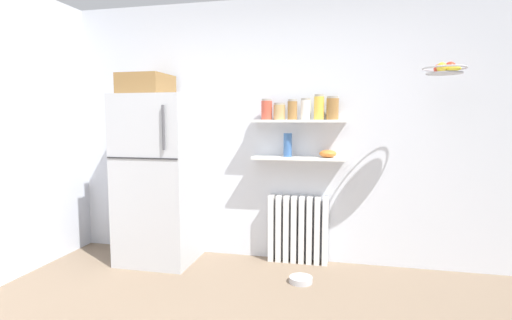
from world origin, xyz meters
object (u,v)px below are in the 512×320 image
Objects in this scene: storage_jar_2 at (292,110)px; shelf_bowl at (328,154)px; storage_jar_1 at (279,111)px; vase at (288,145)px; refrigerator at (158,174)px; storage_jar_3 at (306,109)px; storage_jar_0 at (267,109)px; hanging_fruit_basket at (445,69)px; radiator at (298,229)px; storage_jar_5 at (333,108)px; storage_jar_4 at (319,107)px; pet_food_bowl at (301,280)px.

storage_jar_2 is 0.54m from shelf_bowl.
storage_jar_1 reaches higher than vase.
storage_jar_2 reaches higher than vase.
storage_jar_2 is (1.31, 0.21, 0.64)m from refrigerator.
storage_jar_1 is 0.13m from storage_jar_2.
refrigerator reaches higher than vase.
vase is at bearing -180.00° from storage_jar_3.
hanging_fruit_basket reaches higher than storage_jar_0.
radiator is 0.81m from shelf_bowl.
storage_jar_4 is at bearing 180.00° from storage_jar_5.
storage_jar_4 is 0.45m from shelf_bowl.
hanging_fruit_basket is (1.52, -0.32, 0.30)m from storage_jar_0.
storage_jar_4 is (1.56, 0.21, 0.66)m from refrigerator.
storage_jar_0 is 0.38m from storage_jar_3.
storage_jar_0 reaches higher than storage_jar_1.
storage_jar_4 is at bearing -9.03° from radiator.
storage_jar_5 reaches higher than storage_jar_0.
storage_jar_5 is at bearing 0.00° from storage_jar_2.
vase is at bearing 0.00° from storage_jar_1.
storage_jar_0 is 0.50m from storage_jar_4.
hanging_fruit_basket is at bearing -19.30° from shelf_bowl.
hanging_fruit_basket reaches higher than storage_jar_1.
storage_jar_5 is at bearing 160.00° from hanging_fruit_basket.
radiator is at bearing 9.03° from storage_jar_1.
refrigerator reaches higher than storage_jar_2.
storage_jar_3 reaches higher than radiator.
storage_jar_4 is 1.09× the size of storage_jar_5.
storage_jar_0 is 0.13m from storage_jar_1.
hanging_fruit_basket is at bearing 7.09° from pet_food_bowl.
storage_jar_3 is 0.25m from storage_jar_5.
storage_jar_0 is at bearing 180.00° from storage_jar_5.
pet_food_bowl is (0.15, -0.46, -1.49)m from storage_jar_2.
storage_jar_2 is at bearing -180.00° from storage_jar_4.
storage_jar_1 is 0.71× the size of vase.
storage_jar_5 is 1.59m from pet_food_bowl.
radiator reaches higher than pet_food_bowl.
storage_jar_3 is at bearing 180.00° from shelf_bowl.
storage_jar_2 is at bearing 108.06° from pet_food_bowl.
shelf_bowl is at bearing 0.00° from vase.
storage_jar_2 is 0.95× the size of pet_food_bowl.
storage_jar_3 is (0.13, 0.00, 0.00)m from storage_jar_2.
storage_jar_5 is 0.65× the size of hanging_fruit_basket.
storage_jar_1 is 0.74× the size of storage_jar_5.
refrigerator is at bearing -171.67° from storage_jar_3.
storage_jar_4 is 1.58m from pet_food_bowl.
pet_food_bowl is (-0.19, -0.46, -1.07)m from shelf_bowl.
storage_jar_1 is 1.46m from hanging_fruit_basket.
storage_jar_3 is at bearing 0.00° from vase.
hanging_fruit_basket is (1.39, -0.32, 0.32)m from storage_jar_1.
refrigerator is 1.47m from storage_jar_2.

